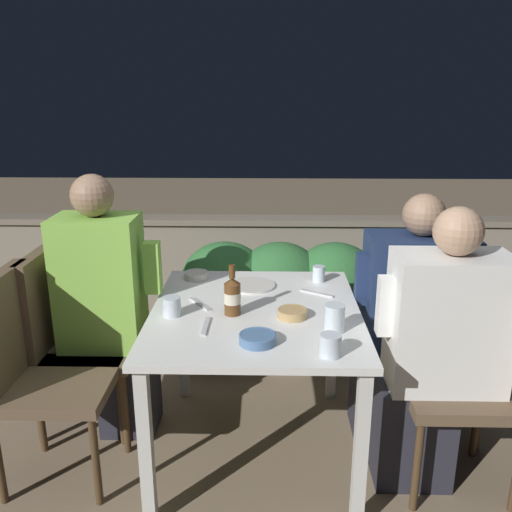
{
  "coord_description": "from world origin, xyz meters",
  "views": [
    {
      "loc": [
        0.05,
        -2.18,
        1.63
      ],
      "look_at": [
        0.0,
        0.08,
        0.93
      ],
      "focal_mm": 38.0,
      "sensor_mm": 36.0,
      "label": 1
    }
  ],
  "objects_px": {
    "chair_left_near": "(31,360)",
    "person_white_polo": "(436,353)",
    "chair_left_far": "(68,326)",
    "chair_right_near": "(486,365)",
    "person_green_blouse": "(109,308)",
    "potted_plant": "(437,296)",
    "beer_bottle": "(232,296)",
    "chair_right_far": "(450,329)",
    "person_navy_jumper": "(407,320)"
  },
  "relations": [
    {
      "from": "person_green_blouse",
      "to": "person_white_polo",
      "type": "height_order",
      "value": "person_green_blouse"
    },
    {
      "from": "chair_right_near",
      "to": "potted_plant",
      "type": "xyz_separation_m",
      "value": [
        0.11,
        1.0,
        -0.09
      ]
    },
    {
      "from": "person_green_blouse",
      "to": "person_white_polo",
      "type": "distance_m",
      "value": 1.47
    },
    {
      "from": "person_green_blouse",
      "to": "potted_plant",
      "type": "xyz_separation_m",
      "value": [
        1.75,
        0.67,
        -0.19
      ]
    },
    {
      "from": "chair_left_near",
      "to": "person_white_polo",
      "type": "xyz_separation_m",
      "value": [
        1.67,
        -0.0,
        0.05
      ]
    },
    {
      "from": "person_white_polo",
      "to": "beer_bottle",
      "type": "distance_m",
      "value": 0.87
    },
    {
      "from": "chair_left_far",
      "to": "chair_right_near",
      "type": "distance_m",
      "value": 1.88
    },
    {
      "from": "chair_right_near",
      "to": "beer_bottle",
      "type": "distance_m",
      "value": 1.08
    },
    {
      "from": "beer_bottle",
      "to": "chair_right_near",
      "type": "bearing_deg",
      "value": -6.89
    },
    {
      "from": "person_navy_jumper",
      "to": "person_green_blouse",
      "type": "bearing_deg",
      "value": -179.55
    },
    {
      "from": "chair_right_far",
      "to": "beer_bottle",
      "type": "xyz_separation_m",
      "value": [
        -1.01,
        -0.22,
        0.25
      ]
    },
    {
      "from": "person_green_blouse",
      "to": "potted_plant",
      "type": "distance_m",
      "value": 1.88
    },
    {
      "from": "chair_left_far",
      "to": "beer_bottle",
      "type": "bearing_deg",
      "value": -14.72
    },
    {
      "from": "person_green_blouse",
      "to": "chair_right_near",
      "type": "relative_size",
      "value": 1.39
    },
    {
      "from": "person_green_blouse",
      "to": "chair_right_far",
      "type": "xyz_separation_m",
      "value": [
        1.61,
        0.01,
        -0.1
      ]
    },
    {
      "from": "person_white_polo",
      "to": "beer_bottle",
      "type": "bearing_deg",
      "value": 171.42
    },
    {
      "from": "person_white_polo",
      "to": "person_navy_jumper",
      "type": "distance_m",
      "value": 0.35
    },
    {
      "from": "beer_bottle",
      "to": "person_navy_jumper",
      "type": "bearing_deg",
      "value": 15.44
    },
    {
      "from": "chair_right_far",
      "to": "beer_bottle",
      "type": "bearing_deg",
      "value": -167.63
    },
    {
      "from": "chair_left_far",
      "to": "chair_right_near",
      "type": "xyz_separation_m",
      "value": [
        1.85,
        -0.34,
        0.0
      ]
    },
    {
      "from": "chair_right_far",
      "to": "person_green_blouse",
      "type": "bearing_deg",
      "value": -179.6
    },
    {
      "from": "person_green_blouse",
      "to": "chair_right_far",
      "type": "height_order",
      "value": "person_green_blouse"
    },
    {
      "from": "person_green_blouse",
      "to": "person_navy_jumper",
      "type": "distance_m",
      "value": 1.4
    },
    {
      "from": "person_navy_jumper",
      "to": "potted_plant",
      "type": "xyz_separation_m",
      "value": [
        0.35,
        0.66,
        -0.14
      ]
    },
    {
      "from": "person_green_blouse",
      "to": "person_white_polo",
      "type": "bearing_deg",
      "value": -13.23
    },
    {
      "from": "chair_right_far",
      "to": "potted_plant",
      "type": "height_order",
      "value": "chair_right_far"
    },
    {
      "from": "beer_bottle",
      "to": "person_green_blouse",
      "type": "bearing_deg",
      "value": 160.54
    },
    {
      "from": "chair_right_near",
      "to": "beer_bottle",
      "type": "relative_size",
      "value": 4.17
    },
    {
      "from": "chair_left_near",
      "to": "person_white_polo",
      "type": "bearing_deg",
      "value": -0.12
    },
    {
      "from": "chair_left_near",
      "to": "chair_right_near",
      "type": "distance_m",
      "value": 1.88
    },
    {
      "from": "person_navy_jumper",
      "to": "potted_plant",
      "type": "relative_size",
      "value": 1.6
    },
    {
      "from": "person_white_polo",
      "to": "person_navy_jumper",
      "type": "xyz_separation_m",
      "value": [
        -0.03,
        0.35,
        -0.01
      ]
    },
    {
      "from": "person_green_blouse",
      "to": "chair_right_near",
      "type": "height_order",
      "value": "person_green_blouse"
    },
    {
      "from": "person_green_blouse",
      "to": "chair_right_near",
      "type": "distance_m",
      "value": 1.68
    },
    {
      "from": "chair_left_near",
      "to": "beer_bottle",
      "type": "distance_m",
      "value": 0.88
    },
    {
      "from": "potted_plant",
      "to": "beer_bottle",
      "type": "bearing_deg",
      "value": -142.77
    },
    {
      "from": "person_green_blouse",
      "to": "beer_bottle",
      "type": "bearing_deg",
      "value": -19.46
    },
    {
      "from": "person_green_blouse",
      "to": "potted_plant",
      "type": "bearing_deg",
      "value": 20.84
    },
    {
      "from": "chair_left_near",
      "to": "chair_right_near",
      "type": "height_order",
      "value": "same"
    },
    {
      "from": "person_white_polo",
      "to": "chair_right_far",
      "type": "distance_m",
      "value": 0.39
    },
    {
      "from": "person_white_polo",
      "to": "beer_bottle",
      "type": "height_order",
      "value": "person_white_polo"
    },
    {
      "from": "chair_left_far",
      "to": "beer_bottle",
      "type": "xyz_separation_m",
      "value": [
        0.8,
        -0.21,
        0.25
      ]
    },
    {
      "from": "potted_plant",
      "to": "chair_right_near",
      "type": "bearing_deg",
      "value": -96.29
    },
    {
      "from": "person_green_blouse",
      "to": "beer_bottle",
      "type": "height_order",
      "value": "person_green_blouse"
    },
    {
      "from": "chair_right_near",
      "to": "chair_right_far",
      "type": "xyz_separation_m",
      "value": [
        -0.03,
        0.35,
        0.0
      ]
    },
    {
      "from": "chair_left_far",
      "to": "person_white_polo",
      "type": "relative_size",
      "value": 0.76
    },
    {
      "from": "chair_left_far",
      "to": "person_green_blouse",
      "type": "height_order",
      "value": "person_green_blouse"
    },
    {
      "from": "chair_right_near",
      "to": "potted_plant",
      "type": "relative_size",
      "value": 1.23
    },
    {
      "from": "chair_right_near",
      "to": "chair_right_far",
      "type": "bearing_deg",
      "value": 95.36
    },
    {
      "from": "beer_bottle",
      "to": "potted_plant",
      "type": "height_order",
      "value": "beer_bottle"
    }
  ]
}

